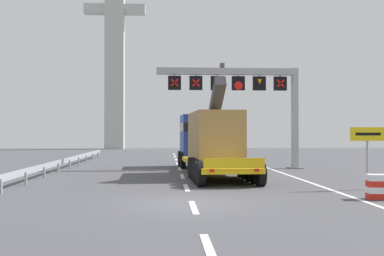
# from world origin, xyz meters

# --- Properties ---
(ground) EXTENTS (112.00, 112.00, 0.00)m
(ground) POSITION_xyz_m (0.00, 0.00, 0.00)
(ground) COLOR #4C4C51
(lane_markings) EXTENTS (0.20, 44.18, 0.01)m
(lane_markings) POSITION_xyz_m (0.16, 14.79, 0.01)
(lane_markings) COLOR silver
(lane_markings) RESTS_ON ground
(edge_line_right) EXTENTS (0.20, 63.00, 0.01)m
(edge_line_right) POSITION_xyz_m (6.20, 12.00, 0.01)
(edge_line_right) COLOR silver
(edge_line_right) RESTS_ON ground
(overhead_lane_gantry) EXTENTS (9.75, 0.90, 7.05)m
(overhead_lane_gantry) POSITION_xyz_m (4.63, 14.68, 5.39)
(overhead_lane_gantry) COLOR #9EA0A5
(overhead_lane_gantry) RESTS_ON ground
(heavy_haul_truck_yellow) EXTENTS (3.58, 14.15, 5.30)m
(heavy_haul_truck_yellow) POSITION_xyz_m (1.83, 12.09, 1.99)
(heavy_haul_truck_yellow) COLOR yellow
(heavy_haul_truck_yellow) RESTS_ON ground
(exit_sign_yellow) EXTENTS (1.51, 0.15, 2.64)m
(exit_sign_yellow) POSITION_xyz_m (7.76, 3.25, 2.01)
(exit_sign_yellow) COLOR #9EA0A5
(exit_sign_yellow) RESTS_ON ground
(crash_barrier_striped) EXTENTS (1.06, 0.63, 0.90)m
(crash_barrier_striped) POSITION_xyz_m (7.05, 0.58, 0.45)
(crash_barrier_striped) COLOR red
(crash_barrier_striped) RESTS_ON ground
(guardrail_left) EXTENTS (0.13, 31.54, 0.76)m
(guardrail_left) POSITION_xyz_m (-7.23, 13.77, 0.56)
(guardrail_left) COLOR #999EA3
(guardrail_left) RESTS_ON ground
(bridge_pylon_distant) EXTENTS (9.00, 2.00, 33.63)m
(bridge_pylon_distant) POSITION_xyz_m (-8.40, 52.58, 17.20)
(bridge_pylon_distant) COLOR #B7B7B2
(bridge_pylon_distant) RESTS_ON ground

